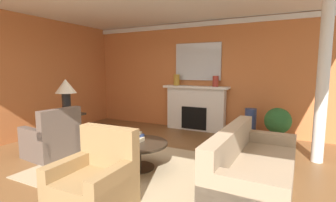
% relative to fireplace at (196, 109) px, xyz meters
% --- Properties ---
extents(ground_plane, '(8.44, 8.44, 0.00)m').
position_rel_fireplace_xyz_m(ground_plane, '(-0.01, -2.74, -0.57)').
color(ground_plane, brown).
extents(wall_fireplace, '(7.09, 0.12, 2.92)m').
position_rel_fireplace_xyz_m(wall_fireplace, '(-0.01, 0.21, 0.89)').
color(wall_fireplace, '#CC723D').
rests_on(wall_fireplace, ground_plane).
extents(wall_window, '(0.12, 6.39, 2.92)m').
position_rel_fireplace_xyz_m(wall_window, '(-3.31, -2.44, 0.89)').
color(wall_window, '#CC723D').
rests_on(wall_window, ground_plane).
extents(crown_moulding, '(7.09, 0.08, 0.12)m').
position_rel_fireplace_xyz_m(crown_moulding, '(-0.01, 0.13, 2.26)').
color(crown_moulding, white).
extents(area_rug, '(3.20, 2.45, 0.01)m').
position_rel_fireplace_xyz_m(area_rug, '(0.10, -2.96, -0.57)').
color(area_rug, tan).
rests_on(area_rug, ground_plane).
extents(fireplace, '(1.80, 0.35, 1.21)m').
position_rel_fireplace_xyz_m(fireplace, '(0.00, 0.00, 0.00)').
color(fireplace, white).
rests_on(fireplace, ground_plane).
extents(mantel_mirror, '(1.28, 0.04, 0.99)m').
position_rel_fireplace_xyz_m(mantel_mirror, '(-0.00, 0.12, 1.28)').
color(mantel_mirror, silver).
extents(sofa, '(0.95, 2.12, 0.85)m').
position_rel_fireplace_xyz_m(sofa, '(1.92, -2.94, -0.27)').
color(sofa, tan).
rests_on(sofa, ground_plane).
extents(armchair_near_window, '(0.88, 0.88, 0.95)m').
position_rel_fireplace_xyz_m(armchair_near_window, '(-1.67, -3.22, -0.27)').
color(armchair_near_window, brown).
rests_on(armchair_near_window, ground_plane).
extents(armchair_facing_fireplace, '(0.82, 0.82, 0.95)m').
position_rel_fireplace_xyz_m(armchair_facing_fireplace, '(0.35, -4.23, -0.27)').
color(armchair_facing_fireplace, '#9E7A4C').
rests_on(armchair_facing_fireplace, ground_plane).
extents(coffee_table, '(1.00, 1.00, 0.45)m').
position_rel_fireplace_xyz_m(coffee_table, '(0.10, -2.96, -0.24)').
color(coffee_table, '#2D2319').
rests_on(coffee_table, ground_plane).
extents(side_table, '(0.56, 0.56, 0.70)m').
position_rel_fireplace_xyz_m(side_table, '(-1.99, -2.57, -0.17)').
color(side_table, '#2D2319').
rests_on(side_table, ground_plane).
extents(table_lamp, '(0.44, 0.44, 0.75)m').
position_rel_fireplace_xyz_m(table_lamp, '(-1.99, -2.57, 0.65)').
color(table_lamp, black).
rests_on(table_lamp, side_table).
extents(vase_tall_corner, '(0.26, 0.26, 0.74)m').
position_rel_fireplace_xyz_m(vase_tall_corner, '(1.49, -0.30, -0.20)').
color(vase_tall_corner, navy).
rests_on(vase_tall_corner, ground_plane).
extents(vase_mantel_left, '(0.17, 0.17, 0.30)m').
position_rel_fireplace_xyz_m(vase_mantel_left, '(-0.55, -0.05, 0.79)').
color(vase_mantel_left, '#B7892D').
rests_on(vase_mantel_left, fireplace).
extents(vase_mantel_right, '(0.15, 0.15, 0.28)m').
position_rel_fireplace_xyz_m(vase_mantel_right, '(0.55, -0.05, 0.78)').
color(vase_mantel_right, '#9E3328').
rests_on(vase_mantel_right, fireplace).
extents(book_red_cover, '(0.21, 0.19, 0.06)m').
position_rel_fireplace_xyz_m(book_red_cover, '(0.04, -2.91, -0.09)').
color(book_red_cover, tan).
rests_on(book_red_cover, coffee_table).
extents(book_art_folio, '(0.25, 0.22, 0.05)m').
position_rel_fireplace_xyz_m(book_art_folio, '(-0.01, -2.83, -0.04)').
color(book_art_folio, navy).
rests_on(book_art_folio, coffee_table).
extents(book_small_novel, '(0.20, 0.18, 0.04)m').
position_rel_fireplace_xyz_m(book_small_novel, '(0.00, -2.88, 0.00)').
color(book_small_novel, tan).
rests_on(book_small_novel, coffee_table).
extents(potted_plant, '(0.56, 0.56, 0.83)m').
position_rel_fireplace_xyz_m(potted_plant, '(2.09, -0.53, -0.08)').
color(potted_plant, '#BCB29E').
rests_on(potted_plant, ground_plane).
extents(column_white, '(0.20, 0.20, 2.92)m').
position_rel_fireplace_xyz_m(column_white, '(2.80, -1.23, 0.89)').
color(column_white, white).
rests_on(column_white, ground_plane).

